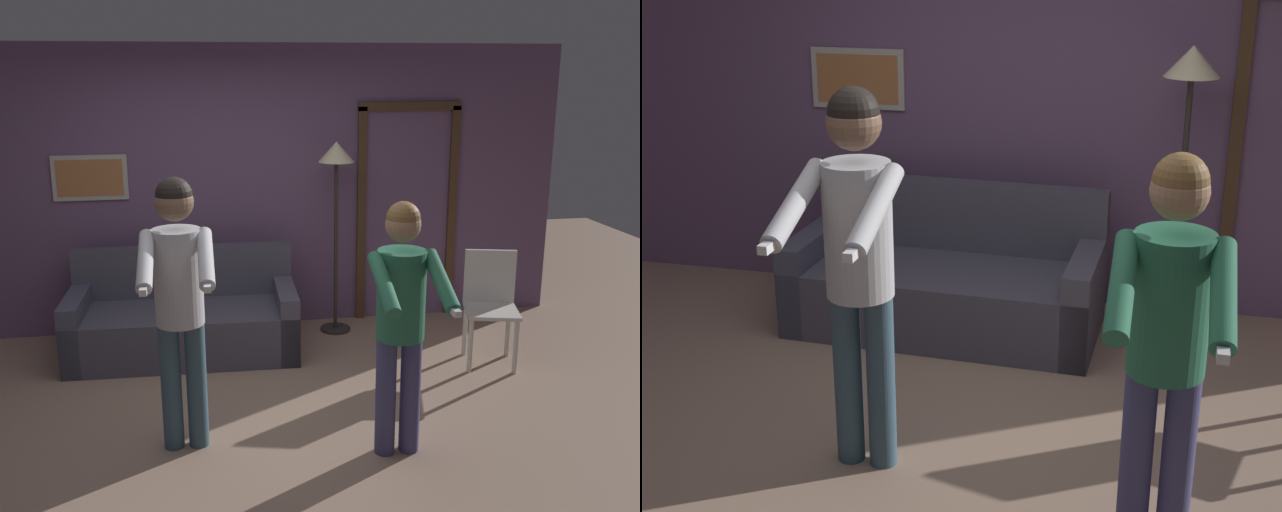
{
  "view_description": "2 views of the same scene",
  "coord_description": "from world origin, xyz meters",
  "views": [
    {
      "loc": [
        -0.26,
        -4.43,
        2.41
      ],
      "look_at": [
        0.5,
        -0.16,
        1.24
      ],
      "focal_mm": 40.0,
      "sensor_mm": 36.0,
      "label": 1
    },
    {
      "loc": [
        0.91,
        -3.6,
        2.35
      ],
      "look_at": [
        0.11,
        -0.28,
        1.12
      ],
      "focal_mm": 50.0,
      "sensor_mm": 36.0,
      "label": 2
    }
  ],
  "objects": [
    {
      "name": "person_standing_left",
      "position": [
        -0.38,
        -0.18,
        1.08
      ],
      "size": [
        0.43,
        0.72,
        1.77
      ],
      "color": "#375363",
      "rests_on": "ground_plane"
    },
    {
      "name": "person_standing_right",
      "position": [
        0.95,
        -0.48,
        0.98
      ],
      "size": [
        0.43,
        0.67,
        1.63
      ],
      "color": "#444372",
      "rests_on": "ground_plane"
    },
    {
      "name": "dining_chair_distant",
      "position": [
        2.11,
        0.83,
        0.53
      ],
      "size": [
        0.51,
        0.51,
        0.93
      ],
      "color": "silver",
      "rests_on": "ground_plane"
    },
    {
      "name": "torchiere_lamp",
      "position": [
        0.98,
        1.74,
        1.46
      ],
      "size": [
        0.32,
        0.32,
        1.76
      ],
      "color": "#332D28",
      "rests_on": "ground_plane"
    },
    {
      "name": "back_wall_assembly",
      "position": [
        0.02,
        2.07,
        1.3
      ],
      "size": [
        6.4,
        0.1,
        2.6
      ],
      "color": "#694D70",
      "rests_on": "ground_plane"
    },
    {
      "name": "ground_plane",
      "position": [
        0.0,
        0.0,
        0.0
      ],
      "size": [
        12.0,
        12.0,
        0.0
      ],
      "primitive_type": "plane",
      "color": "tan"
    },
    {
      "name": "couch",
      "position": [
        -0.4,
        1.43,
        0.28
      ],
      "size": [
        1.93,
        0.92,
        0.87
      ],
      "color": "#4B4855",
      "rests_on": "ground_plane"
    }
  ]
}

